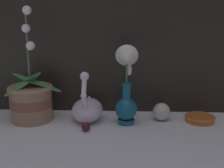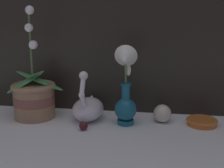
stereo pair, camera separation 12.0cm
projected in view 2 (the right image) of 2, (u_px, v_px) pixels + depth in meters
The scene contains 7 objects.
ground_plane at pixel (106, 134), 1.13m from camera, with size 2.80×2.80×0.00m, color white.
orchid_potted_plant at pixel (34, 96), 1.27m from camera, with size 0.22×0.21×0.45m.
swan_figurine at pixel (88, 107), 1.26m from camera, with size 0.12×0.22×0.21m.
blue_vase at pixel (126, 93), 1.17m from camera, with size 0.09×0.12×0.31m.
glass_sphere at pixel (162, 113), 1.23m from camera, with size 0.07×0.07×0.07m.
amber_dish at pixel (202, 121), 1.20m from camera, with size 0.12×0.12×0.02m.
glass_bauble at pixel (83, 126), 1.15m from camera, with size 0.03×0.03×0.03m.
Camera 2 is at (0.17, -1.03, 0.45)m, focal length 50.00 mm.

